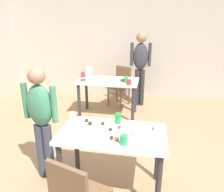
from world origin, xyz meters
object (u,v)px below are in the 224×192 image
(chair_far_table, at_px, (121,83))
(person_adult_far, at_px, (140,62))
(soda_can, at_px, (118,118))
(pitcher_far, at_px, (89,72))
(dining_table_far, at_px, (108,86))
(dining_table_near, at_px, (112,142))
(person_girl_near, at_px, (41,116))
(mixing_bowl, at_px, (143,132))

(chair_far_table, xyz_separation_m, person_adult_far, (0.42, 0.03, 0.49))
(soda_can, distance_m, pitcher_far, 2.13)
(dining_table_far, relative_size, chair_far_table, 1.35)
(soda_can, relative_size, pitcher_far, 0.54)
(dining_table_near, bearing_deg, dining_table_far, 102.68)
(person_adult_far, distance_m, soda_can, 2.53)
(dining_table_far, height_order, person_girl_near, person_girl_near)
(dining_table_far, xyz_separation_m, soda_can, (0.49, -1.82, 0.18))
(person_girl_near, distance_m, soda_can, 0.89)
(mixing_bowl, height_order, soda_can, soda_can)
(mixing_bowl, distance_m, soda_can, 0.38)
(chair_far_table, relative_size, soda_can, 7.13)
(dining_table_near, xyz_separation_m, person_adult_far, (0.12, 2.74, 0.35))
(chair_far_table, height_order, mixing_bowl, chair_far_table)
(dining_table_near, distance_m, person_girl_near, 0.88)
(dining_table_near, bearing_deg, person_girl_near, 175.19)
(dining_table_far, xyz_separation_m, mixing_bowl, (0.79, -2.06, 0.16))
(person_girl_near, bearing_deg, dining_table_far, 78.80)
(dining_table_near, height_order, person_adult_far, person_adult_far)
(dining_table_near, xyz_separation_m, soda_can, (0.03, 0.23, 0.18))
(person_girl_near, height_order, soda_can, person_girl_near)
(person_adult_far, xyz_separation_m, pitcher_far, (-1.00, -0.59, -0.12))
(pitcher_far, bearing_deg, mixing_bowl, -60.93)
(mixing_bowl, bearing_deg, dining_table_far, 110.88)
(soda_can, bearing_deg, chair_far_table, 97.50)
(person_girl_near, bearing_deg, pitcher_far, 90.70)
(mixing_bowl, bearing_deg, pitcher_far, 119.07)
(dining_table_far, distance_m, chair_far_table, 0.69)
(dining_table_far, bearing_deg, mixing_bowl, -69.12)
(chair_far_table, height_order, person_girl_near, person_girl_near)
(dining_table_near, xyz_separation_m, chair_far_table, (-0.30, 2.71, -0.14))
(dining_table_far, relative_size, pitcher_far, 5.18)
(chair_far_table, distance_m, pitcher_far, 0.88)
(person_girl_near, xyz_separation_m, soda_can, (0.88, 0.15, -0.03))
(person_girl_near, distance_m, mixing_bowl, 1.18)
(dining_table_near, relative_size, person_girl_near, 0.81)
(person_girl_near, relative_size, pitcher_far, 6.22)
(person_adult_far, xyz_separation_m, soda_can, (-0.09, -2.52, -0.17))
(person_adult_far, xyz_separation_m, mixing_bowl, (0.20, -2.76, -0.19))
(dining_table_far, distance_m, person_girl_near, 2.02)
(pitcher_far, bearing_deg, soda_can, -64.85)
(dining_table_near, bearing_deg, mixing_bowl, -2.02)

